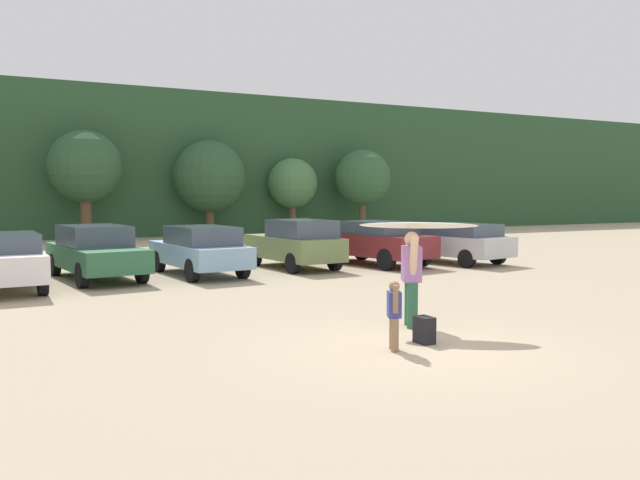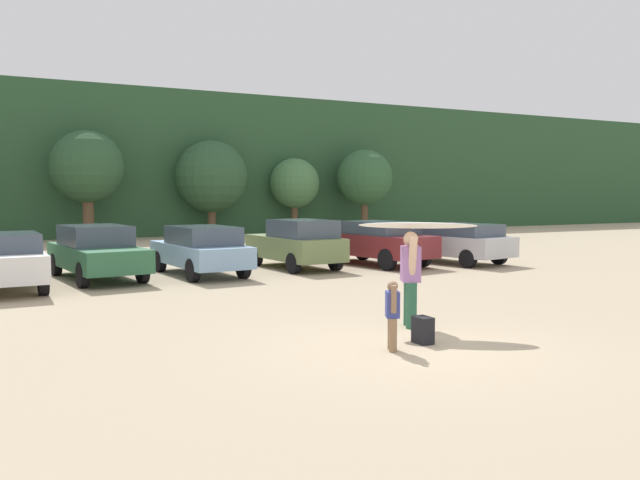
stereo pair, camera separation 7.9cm
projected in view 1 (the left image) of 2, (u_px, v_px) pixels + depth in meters
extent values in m
plane|color=tan|center=(414.00, 347.00, 10.50)|extent=(120.00, 120.00, 0.00)
cube|color=#284C2D|center=(91.00, 165.00, 41.63)|extent=(108.00, 12.00, 8.70)
cylinder|color=brown|center=(86.00, 219.00, 34.47)|extent=(0.59, 0.59, 2.32)
sphere|color=#284C2D|center=(85.00, 166.00, 34.27)|extent=(3.85, 3.85, 3.85)
cylinder|color=brown|center=(210.00, 222.00, 38.23)|extent=(0.48, 0.48, 1.74)
sphere|color=#284C2D|center=(209.00, 176.00, 38.04)|extent=(4.24, 4.24, 4.24)
cylinder|color=brown|center=(293.00, 219.00, 40.91)|extent=(0.42, 0.42, 1.86)
sphere|color=#427042|center=(292.00, 183.00, 40.75)|extent=(3.15, 3.15, 3.15)
cylinder|color=brown|center=(362.00, 217.00, 41.94)|extent=(0.46, 0.46, 2.05)
sphere|color=#2D5633|center=(363.00, 177.00, 41.76)|extent=(3.60, 3.60, 3.60)
cube|color=white|center=(0.00, 263.00, 16.76)|extent=(2.08, 4.78, 0.68)
cube|color=#3F4C5B|center=(0.00, 243.00, 16.28)|extent=(1.82, 2.22, 0.47)
cylinder|color=black|center=(29.00, 269.00, 18.55)|extent=(0.25, 0.72, 0.71)
cylinder|color=black|center=(43.00, 281.00, 15.85)|extent=(0.25, 0.72, 0.71)
cube|color=#2D6642|center=(96.00, 257.00, 18.83)|extent=(2.37, 4.96, 0.64)
cube|color=#3F4C5B|center=(94.00, 235.00, 18.92)|extent=(1.94, 2.58, 0.59)
cylinder|color=black|center=(55.00, 265.00, 19.69)|extent=(0.30, 0.71, 0.69)
cylinder|color=black|center=(108.00, 261.00, 20.60)|extent=(0.30, 0.71, 0.69)
cylinder|color=black|center=(82.00, 275.00, 17.10)|extent=(0.30, 0.71, 0.69)
cylinder|color=black|center=(142.00, 271.00, 18.01)|extent=(0.30, 0.71, 0.69)
cube|color=#84ADD1|center=(199.00, 254.00, 19.84)|extent=(2.11, 4.53, 0.63)
cube|color=#3F4C5B|center=(202.00, 235.00, 19.57)|extent=(1.81, 2.60, 0.55)
cylinder|color=black|center=(159.00, 261.00, 20.67)|extent=(0.28, 0.69, 0.67)
cylinder|color=black|center=(205.00, 259.00, 21.50)|extent=(0.28, 0.69, 0.67)
cylinder|color=black|center=(192.00, 270.00, 18.22)|extent=(0.28, 0.69, 0.67)
cylinder|color=black|center=(243.00, 267.00, 19.06)|extent=(0.28, 0.69, 0.67)
cube|color=#6B7F4C|center=(294.00, 247.00, 21.69)|extent=(2.04, 4.18, 0.74)
cube|color=#3F4C5B|center=(302.00, 229.00, 21.18)|extent=(1.76, 2.30, 0.58)
cylinder|color=black|center=(255.00, 256.00, 22.44)|extent=(0.27, 0.68, 0.66)
cylinder|color=black|center=(294.00, 254.00, 23.26)|extent=(0.27, 0.68, 0.66)
cylinder|color=black|center=(293.00, 263.00, 20.17)|extent=(0.27, 0.68, 0.66)
cylinder|color=black|center=(335.00, 261.00, 20.99)|extent=(0.27, 0.68, 0.66)
cube|color=maroon|center=(373.00, 244.00, 22.75)|extent=(2.64, 4.91, 0.74)
cube|color=#3F4C5B|center=(378.00, 228.00, 22.50)|extent=(2.09, 2.68, 0.45)
cylinder|color=black|center=(328.00, 253.00, 23.49)|extent=(0.35, 0.75, 0.72)
cylinder|color=black|center=(362.00, 250.00, 24.49)|extent=(0.35, 0.75, 0.72)
cylinder|color=black|center=(386.00, 260.00, 21.07)|extent=(0.35, 0.75, 0.72)
cylinder|color=black|center=(421.00, 257.00, 22.07)|extent=(0.35, 0.75, 0.72)
cube|color=silver|center=(449.00, 244.00, 23.49)|extent=(2.84, 4.83, 0.70)
cube|color=#3F4C5B|center=(461.00, 230.00, 23.04)|extent=(2.25, 2.77, 0.42)
cylinder|color=black|center=(402.00, 252.00, 24.11)|extent=(0.35, 0.66, 0.63)
cylinder|color=black|center=(433.00, 250.00, 25.22)|extent=(0.35, 0.66, 0.63)
cylinder|color=black|center=(467.00, 259.00, 21.82)|extent=(0.35, 0.66, 0.63)
cylinder|color=black|center=(498.00, 256.00, 22.92)|extent=(0.35, 0.66, 0.63)
cylinder|color=#26593F|center=(412.00, 305.00, 11.95)|extent=(0.20, 0.20, 0.86)
cylinder|color=#26593F|center=(410.00, 303.00, 12.26)|extent=(0.20, 0.20, 0.86)
cube|color=#9966A5|center=(411.00, 264.00, 12.05)|extent=(0.49, 0.54, 0.66)
sphere|color=#D8AD8C|center=(412.00, 239.00, 12.02)|extent=(0.27, 0.27, 0.27)
cylinder|color=#D8AD8C|center=(414.00, 256.00, 11.80)|extent=(0.27, 0.34, 0.71)
cylinder|color=#D8AD8C|center=(409.00, 253.00, 12.28)|extent=(0.23, 0.26, 0.71)
cylinder|color=#8C6B4C|center=(395.00, 335.00, 10.17)|extent=(0.13, 0.13, 0.54)
cylinder|color=#8C6B4C|center=(393.00, 333.00, 10.36)|extent=(0.13, 0.13, 0.54)
cube|color=#333D8C|center=(394.00, 304.00, 10.23)|extent=(0.31, 0.34, 0.41)
sphere|color=#8C664C|center=(394.00, 286.00, 10.21)|extent=(0.17, 0.17, 0.17)
cylinder|color=#8C664C|center=(396.00, 299.00, 10.08)|extent=(0.13, 0.13, 0.44)
cylinder|color=#8C664C|center=(393.00, 296.00, 10.38)|extent=(0.16, 0.19, 0.44)
ellipsoid|color=white|center=(418.00, 225.00, 11.93)|extent=(2.15, 1.76, 0.19)
cube|color=black|center=(424.00, 330.00, 10.76)|extent=(0.24, 0.34, 0.45)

